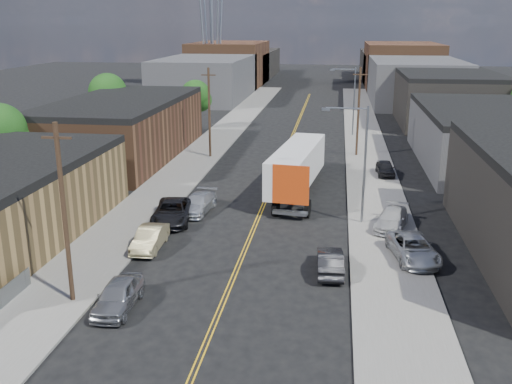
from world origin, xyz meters
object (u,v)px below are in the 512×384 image
(car_right_lot_b, at_px, (392,219))
(car_right_lot_c, at_px, (385,168))
(car_left_b, at_px, (150,238))
(car_right_lot_a, at_px, (413,248))
(car_left_c, at_px, (172,212))
(car_left_a, at_px, (118,295))
(car_left_d, at_px, (198,203))
(semi_truck, at_px, (298,164))
(car_ahead_truck, at_px, (295,160))
(car_right_oncoming, at_px, (330,262))

(car_right_lot_b, relative_size, car_right_lot_c, 1.19)
(car_right_lot_b, bearing_deg, car_left_b, -145.24)
(car_right_lot_a, bearing_deg, car_left_b, 170.98)
(car_left_c, height_order, car_right_lot_a, car_right_lot_a)
(car_left_a, xyz_separation_m, car_left_c, (-0.98, 13.85, 0.04))
(car_right_lot_a, height_order, car_right_lot_c, car_right_lot_a)
(car_left_a, xyz_separation_m, car_left_d, (0.42, 16.37, -0.05))
(semi_truck, xyz_separation_m, car_left_c, (-8.93, -9.89, -1.67))
(car_right_lot_b, bearing_deg, car_left_c, -163.39)
(semi_truck, height_order, car_right_lot_a, semi_truck)
(car_right_lot_a, distance_m, car_ahead_truck, 25.54)
(car_left_b, height_order, car_left_d, car_left_b)
(car_left_a, xyz_separation_m, car_ahead_truck, (7.08, 32.45, -0.09))
(car_left_c, xyz_separation_m, car_ahead_truck, (8.06, 18.60, -0.13))
(car_left_b, height_order, car_right_lot_c, car_right_lot_c)
(car_left_c, distance_m, car_right_lot_a, 18.15)
(semi_truck, xyz_separation_m, car_right_lot_c, (8.26, 6.05, -1.65))
(semi_truck, distance_m, car_right_lot_b, 12.17)
(car_left_d, bearing_deg, car_left_b, -93.26)
(car_left_b, height_order, car_right_oncoming, car_left_b)
(car_left_a, relative_size, car_right_oncoming, 1.04)
(car_right_oncoming, relative_size, car_right_lot_b, 0.92)
(car_left_b, relative_size, car_right_lot_b, 0.94)
(semi_truck, height_order, car_right_lot_b, semi_truck)
(car_left_b, bearing_deg, car_left_d, 78.47)
(car_right_lot_a, bearing_deg, car_right_oncoming, -164.85)
(car_left_c, relative_size, car_right_oncoming, 1.34)
(car_right_lot_a, bearing_deg, semi_truck, 109.32)
(car_left_d, distance_m, car_right_lot_a, 17.75)
(car_right_lot_c, bearing_deg, semi_truck, -146.61)
(car_left_d, xyz_separation_m, car_right_oncoming, (10.75, -10.16, -0.00))
(car_left_c, xyz_separation_m, car_right_lot_b, (16.52, 0.52, 0.03))
(semi_truck, distance_m, car_ahead_truck, 8.93)
(car_left_d, bearing_deg, car_right_lot_b, -0.87)
(car_left_a, distance_m, car_right_oncoming, 12.78)
(car_right_lot_b, bearing_deg, car_right_lot_c, 102.32)
(car_left_a, relative_size, car_ahead_truck, 0.92)
(car_left_c, bearing_deg, car_right_lot_b, -5.78)
(car_right_lot_a, distance_m, car_right_lot_b, 5.76)
(car_left_b, bearing_deg, car_right_lot_b, 18.36)
(car_right_lot_c, bearing_deg, car_left_b, -131.59)
(car_left_c, xyz_separation_m, car_left_d, (1.40, 2.52, -0.09))
(car_right_lot_c, bearing_deg, car_right_oncoming, -104.91)
(car_left_d, xyz_separation_m, car_right_lot_c, (15.79, 13.43, 0.11))
(car_left_a, bearing_deg, car_ahead_truck, 76.30)
(car_right_oncoming, distance_m, car_right_lot_b, 9.26)
(car_left_b, bearing_deg, car_left_a, -84.90)
(car_left_d, distance_m, car_ahead_truck, 17.40)
(car_right_lot_a, xyz_separation_m, car_right_lot_b, (-0.88, 5.69, -0.05))
(car_left_a, bearing_deg, car_right_lot_c, 60.06)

